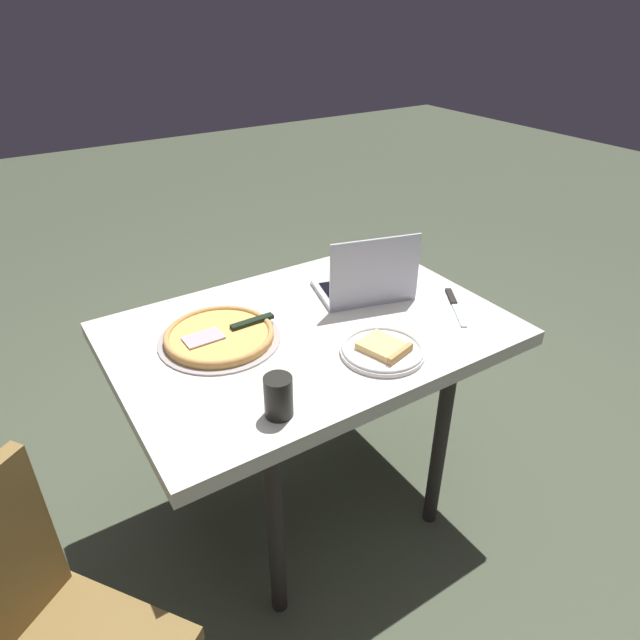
% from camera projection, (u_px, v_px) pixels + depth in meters
% --- Properties ---
extents(ground_plane, '(12.00, 12.00, 0.00)m').
position_uv_depth(ground_plane, '(312.00, 497.00, 2.09)').
color(ground_plane, '#434A37').
extents(dining_table, '(1.17, 0.81, 0.75)m').
position_uv_depth(dining_table, '(310.00, 346.00, 1.74)').
color(dining_table, silver).
rests_on(dining_table, ground_plane).
extents(laptop, '(0.35, 0.29, 0.24)m').
position_uv_depth(laptop, '(366.00, 283.00, 1.85)').
color(laptop, '#B4B6C5').
rests_on(laptop, dining_table).
extents(pizza_plate, '(0.24, 0.24, 0.04)m').
position_uv_depth(pizza_plate, '(383.00, 350.00, 1.57)').
color(pizza_plate, white).
rests_on(pizza_plate, dining_table).
extents(pizza_tray, '(0.36, 0.36, 0.03)m').
position_uv_depth(pizza_tray, '(220.00, 336.00, 1.63)').
color(pizza_tray, '#A19A97').
rests_on(pizza_tray, dining_table).
extents(table_knife, '(0.15, 0.22, 0.01)m').
position_uv_depth(table_knife, '(454.00, 303.00, 1.83)').
color(table_knife, '#B1C7BB').
rests_on(table_knife, dining_table).
extents(drink_cup, '(0.07, 0.07, 0.11)m').
position_uv_depth(drink_cup, '(278.00, 396.00, 1.33)').
color(drink_cup, black).
rests_on(drink_cup, dining_table).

